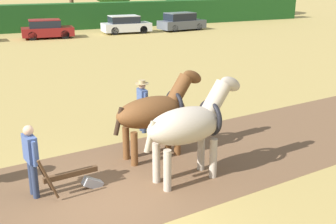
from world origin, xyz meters
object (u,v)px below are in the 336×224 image
object	(u,v)px
farmer_at_plow	(31,156)
plow	(76,179)
parked_car_right	(126,25)
parked_car_center_right	(47,29)
farmer_beside_team	(142,102)
parked_car_far_right	(181,22)
draft_horse_lead_left	(190,125)
draft_horse_lead_right	(156,111)

from	to	relation	value
farmer_at_plow	plow	bearing A→B (deg)	-21.72
parked_car_right	parked_car_center_right	bearing A→B (deg)	-173.80
plow	farmer_beside_team	size ratio (longest dim) A/B	0.92
farmer_beside_team	parked_car_center_right	world-z (taller)	farmer_beside_team
farmer_at_plow	parked_car_far_right	world-z (taller)	farmer_at_plow
plow	parked_car_center_right	world-z (taller)	parked_car_center_right
draft_horse_lead_left	parked_car_center_right	distance (m)	26.02
farmer_beside_team	parked_car_center_right	size ratio (longest dim) A/B	0.40
draft_horse_lead_left	parked_car_far_right	bearing A→B (deg)	57.03
draft_horse_lead_left	parked_car_right	world-z (taller)	draft_horse_lead_left
plow	parked_car_far_right	world-z (taller)	parked_car_far_right
plow	farmer_at_plow	bearing A→B (deg)	160.98
parked_car_right	plow	bearing A→B (deg)	-109.02
farmer_at_plow	farmer_beside_team	distance (m)	4.54
farmer_beside_team	parked_car_far_right	size ratio (longest dim) A/B	0.38
draft_horse_lead_left	parked_car_right	xyz separation A→B (m)	(8.24, 26.25, -0.63)
parked_car_right	draft_horse_lead_left	bearing A→B (deg)	-103.69
farmer_at_plow	farmer_beside_team	world-z (taller)	farmer_beside_team
draft_horse_lead_left	parked_car_center_right	xyz separation A→B (m)	(1.61, 25.96, -0.65)
draft_horse_lead_right	parked_car_far_right	xyz separation A→B (m)	(13.57, 24.42, -0.50)
parked_car_center_right	farmer_at_plow	bearing A→B (deg)	-95.33
farmer_beside_team	parked_car_right	world-z (taller)	farmer_beside_team
draft_horse_lead_left	draft_horse_lead_right	size ratio (longest dim) A/B	1.00
parked_car_center_right	draft_horse_lead_right	bearing A→B (deg)	-88.16
draft_horse_lead_right	parked_car_far_right	world-z (taller)	draft_horse_lead_right
draft_horse_lead_right	parked_car_far_right	size ratio (longest dim) A/B	0.62
parked_car_far_right	parked_car_right	bearing A→B (deg)	170.97
farmer_at_plow	parked_car_far_right	xyz separation A→B (m)	(16.84, 25.23, -0.19)
plow	parked_car_center_right	size ratio (longest dim) A/B	0.37
draft_horse_lead_left	draft_horse_lead_right	bearing A→B (deg)	89.98
draft_horse_lead_right	plow	world-z (taller)	draft_horse_lead_right
farmer_beside_team	farmer_at_plow	bearing A→B (deg)	-141.13
farmer_at_plow	parked_car_right	distance (m)	28.05
parked_car_center_right	plow	bearing A→B (deg)	-93.32
draft_horse_lead_right	draft_horse_lead_left	bearing A→B (deg)	-90.02
parked_car_far_right	farmer_at_plow	bearing A→B (deg)	-129.67
draft_horse_lead_right	farmer_beside_team	distance (m)	1.93
farmer_at_plow	parked_car_right	world-z (taller)	farmer_at_plow
draft_horse_lead_right	plow	size ratio (longest dim) A/B	1.80
parked_car_right	farmer_beside_team	bearing A→B (deg)	-105.56
draft_horse_lead_right	farmer_beside_team	xyz separation A→B (m)	(0.40, 1.86, -0.31)
farmer_at_plow	parked_car_far_right	distance (m)	30.33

